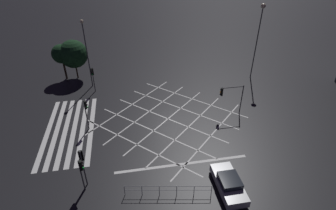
% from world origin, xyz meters
% --- Properties ---
extents(ground_plane, '(200.00, 200.00, 0.00)m').
position_xyz_m(ground_plane, '(0.00, 0.00, 0.00)').
color(ground_plane, black).
extents(road_markings, '(18.34, 22.45, 0.01)m').
position_xyz_m(road_markings, '(0.44, -6.45, 0.00)').
color(road_markings, silver).
rests_on(road_markings, ground_plane).
extents(traffic_light_median_south, '(0.36, 0.39, 3.55)m').
position_xyz_m(traffic_light_median_south, '(0.36, -8.65, 2.54)').
color(traffic_light_median_south, '#424244').
rests_on(traffic_light_median_south, ground_plane).
extents(traffic_light_median_north, '(0.36, 2.79, 3.67)m').
position_xyz_m(traffic_light_median_north, '(0.26, 7.04, 2.71)').
color(traffic_light_median_north, '#424244').
rests_on(traffic_light_median_north, ground_plane).
extents(traffic_light_sw_main, '(0.39, 0.36, 3.42)m').
position_xyz_m(traffic_light_sw_main, '(-8.04, -8.52, 2.45)').
color(traffic_light_sw_main, '#424244').
rests_on(traffic_light_sw_main, ground_plane).
extents(traffic_light_se_main, '(0.39, 0.36, 3.62)m').
position_xyz_m(traffic_light_se_main, '(8.07, -8.31, 2.59)').
color(traffic_light_se_main, '#424244').
rests_on(traffic_light_se_main, ground_plane).
extents(traffic_light_se_cross, '(0.36, 0.39, 3.21)m').
position_xyz_m(traffic_light_se_cross, '(8.70, -8.35, 2.29)').
color(traffic_light_se_cross, '#424244').
rests_on(traffic_light_se_cross, ground_plane).
extents(street_lamp_east, '(0.64, 0.64, 10.46)m').
position_xyz_m(street_lamp_east, '(-8.50, 14.03, 7.93)').
color(street_lamp_east, '#424244').
rests_on(street_lamp_east, ground_plane).
extents(street_lamp_west, '(0.45, 0.45, 9.12)m').
position_xyz_m(street_lamp_west, '(-9.82, -8.98, 5.93)').
color(street_lamp_west, '#424244').
rests_on(street_lamp_west, ground_plane).
extents(street_tree_near, '(2.69, 2.69, 5.19)m').
position_xyz_m(street_tree_near, '(-12.81, -12.87, 3.82)').
color(street_tree_near, '#38281C').
rests_on(street_tree_near, ground_plane).
extents(street_tree_far, '(3.97, 3.97, 5.68)m').
position_xyz_m(street_tree_far, '(-12.85, -11.28, 3.69)').
color(street_tree_far, '#38281C').
rests_on(street_tree_far, ground_plane).
extents(waiting_car, '(4.26, 1.80, 1.32)m').
position_xyz_m(waiting_car, '(10.69, 3.06, 0.62)').
color(waiting_car, '#B7BABC').
rests_on(waiting_car, ground_plane).
extents(pedestrian_railing, '(1.27, 6.81, 1.05)m').
position_xyz_m(pedestrian_railing, '(10.43, -1.88, 0.67)').
color(pedestrian_railing, gray).
rests_on(pedestrian_railing, ground_plane).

